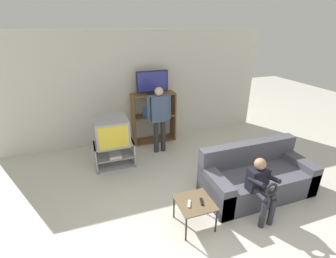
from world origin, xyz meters
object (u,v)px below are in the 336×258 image
snack_table (195,204)px  television_main (112,131)px  tv_stand (115,154)px  person_standing_adult (159,114)px  remote_control_black (202,202)px  remote_control_white (189,204)px  couch (256,178)px  media_shelf (154,117)px  television_flat (152,83)px  person_seated_child (261,184)px

snack_table → television_main: bearing=113.0°
tv_stand → person_standing_adult: (1.05, 0.27, 0.65)m
remote_control_black → remote_control_white: same height
snack_table → couch: bearing=14.7°
remote_control_black → remote_control_white: bearing=-167.8°
tv_stand → snack_table: size_ratio=1.55×
media_shelf → remote_control_black: media_shelf is taller
remote_control_white → television_flat: bearing=110.1°
snack_table → person_standing_adult: (0.21, 2.29, 0.54)m
television_main → remote_control_white: size_ratio=4.47×
media_shelf → couch: media_shelf is taller
television_main → tv_stand: bearing=13.1°
television_flat → snack_table: (-0.23, -2.86, -1.10)m
tv_stand → person_seated_child: person_seated_child is taller
remote_control_white → couch: 1.46m
television_main → remote_control_white: bearing=-69.6°
couch → person_standing_adult: size_ratio=1.24×
media_shelf → television_flat: size_ratio=1.64×
remote_control_black → person_seated_child: size_ratio=0.15×
couch → person_seated_child: person_seated_child is taller
tv_stand → person_seated_child: size_ratio=0.82×
remote_control_black → person_standing_adult: 2.38m
remote_control_black → person_standing_adult: bearing=104.3°
television_main → couch: 2.78m
television_main → couch: (2.17, -1.67, -0.49)m
person_seated_child → couch: bearing=55.5°
television_flat → snack_table: television_flat is taller
snack_table → person_standing_adult: 2.36m
couch → television_main: bearing=142.3°
tv_stand → person_standing_adult: bearing=14.4°
television_flat → person_seated_child: bearing=-76.2°
remote_control_white → person_seated_child: (1.07, -0.13, 0.15)m
couch → person_standing_adult: (-1.10, 1.95, 0.61)m
remote_control_white → person_standing_adult: bearing=109.1°
person_seated_child → person_standing_adult: bearing=107.3°
television_main → remote_control_black: size_ratio=4.47×
television_flat → remote_control_black: bearing=-92.9°
snack_table → person_standing_adult: person_standing_adult is taller
snack_table → remote_control_white: 0.11m
snack_table → television_flat: bearing=85.3°
media_shelf → couch: size_ratio=0.65×
person_standing_adult → remote_control_white: bearing=-97.6°
tv_stand → couch: bearing=-38.0°
tv_stand → remote_control_white: bearing=-70.0°
media_shelf → couch: bearing=-67.2°
remote_control_white → person_seated_child: size_ratio=0.15×
tv_stand → couch: couch is taller
television_flat → person_standing_adult: bearing=-92.3°
media_shelf → snack_table: 2.89m
television_flat → remote_control_white: bearing=-96.6°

